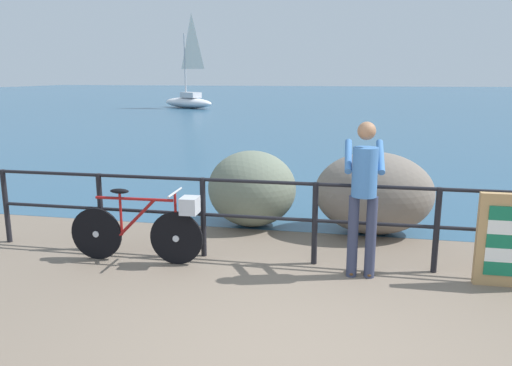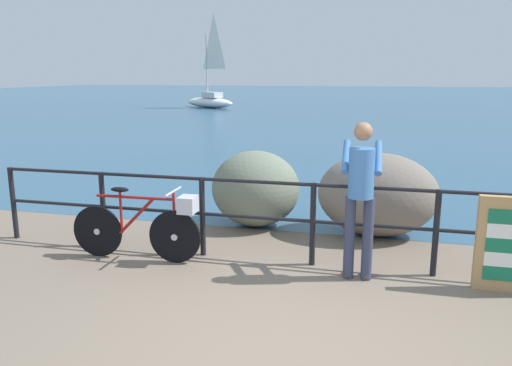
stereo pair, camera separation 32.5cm
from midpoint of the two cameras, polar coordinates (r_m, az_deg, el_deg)
name	(u,v)px [view 1 (the left image)]	position (r m, az deg, el deg)	size (l,w,h in m)	color
ground_plane	(346,125)	(23.85, 9.77, 6.47)	(120.00, 120.00, 0.10)	#756656
sea_surface	(352,97)	(52.12, 10.67, 9.55)	(120.00, 90.00, 0.01)	#2D5675
promenade_railing	(315,214)	(6.09, 5.18, -3.47)	(8.50, 0.07, 1.02)	black
bicycle	(147,226)	(6.35, -13.69, -4.76)	(1.70, 0.48, 0.92)	black
person_at_railing	(364,192)	(5.71, 10.51, -1.04)	(0.46, 0.64, 1.78)	#333851
breakwater_boulder_main	(374,193)	(7.44, 11.97, -1.12)	(1.70, 1.26, 1.19)	slate
breakwater_boulder_left	(252,189)	(7.65, -1.69, -0.64)	(1.34, 1.19, 1.16)	slate
sailboat	(188,98)	(34.87, -7.92, 9.56)	(4.46, 3.32, 6.16)	white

